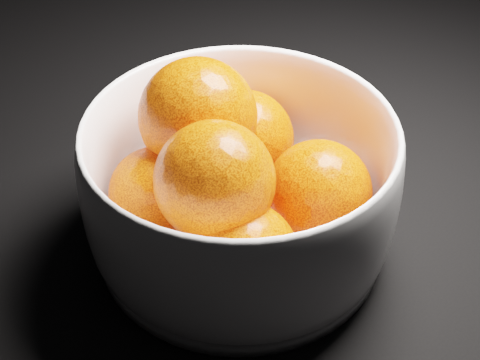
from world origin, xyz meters
TOP-DOWN VIEW (x-y plane):
  - bowl at (-0.19, 0.13)m, footprint 0.24×0.24m
  - orange_pile at (-0.20, 0.14)m, footprint 0.18×0.20m

SIDE VIEW (x-z plane):
  - bowl at x=-0.19m, z-range 0.00..0.12m
  - orange_pile at x=-0.20m, z-range 0.00..0.14m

